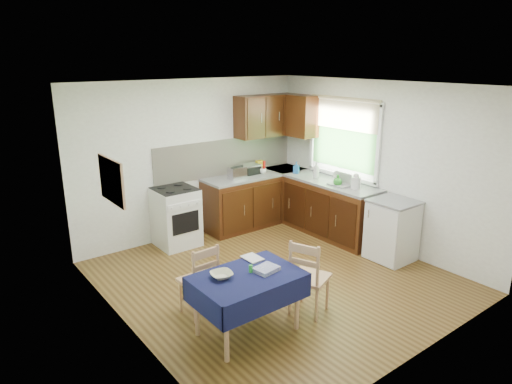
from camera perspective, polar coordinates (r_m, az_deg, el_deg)
floor at (r=6.17m, az=2.48°, el=-10.65°), size 4.20×4.20×0.00m
ceiling at (r=5.50m, az=2.81°, el=13.19°), size 4.00×4.20×0.02m
wall_back at (r=7.39m, az=-7.94°, el=4.14°), size 4.00×0.02×2.50m
wall_front at (r=4.41m, az=20.60°, el=-5.46°), size 4.00×0.02×2.50m
wall_left at (r=4.73m, az=-16.26°, el=-3.55°), size 0.02×4.20×2.50m
wall_right at (r=7.13m, az=15.05°, el=3.27°), size 0.02×4.20×2.50m
base_cabinets at (r=7.71m, az=4.25°, el=-1.54°), size 1.90×2.30×0.86m
worktop_back at (r=7.79m, az=-0.02°, el=2.16°), size 1.90×0.60×0.04m
worktop_right at (r=7.40m, az=9.44°, el=1.14°), size 0.60×1.70×0.04m
worktop_corner at (r=8.19m, az=3.59°, el=2.85°), size 0.60×0.60×0.04m
splashback at (r=7.72m, az=-3.68°, el=4.42°), size 2.70×0.02×0.60m
upper_cabinets at (r=7.91m, az=2.74°, el=9.51°), size 1.20×0.85×0.70m
stove at (r=7.12m, az=-9.97°, el=-3.06°), size 0.60×0.61×0.92m
window at (r=7.46m, az=10.88°, el=7.26°), size 0.04×1.48×1.26m
fridge at (r=6.82m, az=16.64°, el=-4.59°), size 0.58×0.60×0.89m
corkboard at (r=4.91m, az=-17.58°, el=1.34°), size 0.04×0.62×0.47m
dining_table at (r=4.81m, az=-1.09°, el=-11.47°), size 1.10×0.75×0.67m
chair_far at (r=5.20m, az=-6.94°, el=-10.65°), size 0.39×0.39×0.86m
chair_near at (r=5.21m, az=6.52°, el=-10.29°), size 0.52×0.52×0.90m
toaster at (r=7.45m, az=-2.39°, el=2.41°), size 0.28×0.17×0.22m
sandwich_press at (r=7.77m, az=-0.68°, el=2.89°), size 0.28×0.24×0.16m
sauce_bottle at (r=7.82m, az=1.02°, el=3.15°), size 0.05×0.05×0.21m
yellow_packet at (r=8.00m, az=0.47°, el=3.33°), size 0.15×0.13×0.17m
dish_rack at (r=7.26m, az=10.91°, el=1.11°), size 0.42×0.32×0.20m
kettle at (r=7.05m, az=12.37°, el=1.26°), size 0.14×0.14×0.24m
cup at (r=7.79m, az=0.85°, el=2.67°), size 0.13×0.13×0.09m
soap_bottle_a at (r=7.53m, az=7.53°, el=2.72°), size 0.14×0.14×0.27m
soap_bottle_b at (r=7.82m, az=5.07°, el=3.06°), size 0.13×0.13×0.20m
soap_bottle_c at (r=7.16m, az=10.18°, el=1.46°), size 0.17×0.17×0.17m
plate_bowl at (r=4.72m, az=-4.33°, el=-10.31°), size 0.26×0.26×0.05m
book at (r=5.07m, az=-1.25°, el=-8.53°), size 0.17×0.24×0.02m
spice_jar at (r=4.81m, az=-0.66°, el=-9.56°), size 0.04×0.04×0.08m
tea_towel at (r=4.84m, az=1.28°, el=-9.61°), size 0.27×0.23×0.04m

